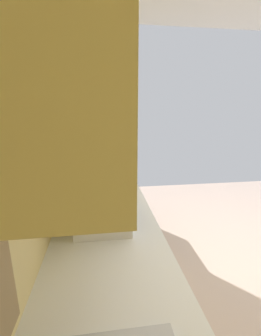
# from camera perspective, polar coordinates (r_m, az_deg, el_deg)

# --- Properties ---
(ground_plane) EXTENTS (5.84, 5.84, 0.00)m
(ground_plane) POSITION_cam_1_polar(r_m,az_deg,el_deg) (2.62, 29.05, -25.72)
(ground_plane) COLOR beige
(wall_back) EXTENTS (3.77, 0.12, 2.79)m
(wall_back) POSITION_cam_1_polar(r_m,az_deg,el_deg) (1.59, -20.88, 5.47)
(wall_back) COLOR #EACF7F
(wall_back) RESTS_ON ground_plane
(counter_run) EXTENTS (2.94, 0.66, 0.92)m
(counter_run) POSITION_cam_1_polar(r_m,az_deg,el_deg) (1.66, -5.75, -29.88)
(counter_run) COLOR #CEBC69
(counter_run) RESTS_ON ground_plane
(upper_cabinets) EXTENTS (1.88, 0.34, 0.66)m
(upper_cabinets) POSITION_cam_1_polar(r_m,az_deg,el_deg) (1.20, -15.14, 23.31)
(upper_cabinets) COLOR #D1BE69
(oven_range) EXTENTS (0.60, 0.63, 1.10)m
(oven_range) POSITION_cam_1_polar(r_m,az_deg,el_deg) (3.16, -7.09, -6.59)
(oven_range) COLOR black
(oven_range) RESTS_ON ground_plane
(microwave) EXTENTS (0.54, 0.34, 0.27)m
(microwave) POSITION_cam_1_polar(r_m,az_deg,el_deg) (1.47, -7.32, -8.12)
(microwave) COLOR white
(microwave) RESTS_ON counter_run
(bowl) EXTENTS (0.18, 0.18, 0.06)m
(bowl) POSITION_cam_1_polar(r_m,az_deg,el_deg) (2.30, -4.44, -2.09)
(bowl) COLOR #D84C47
(bowl) RESTS_ON counter_run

